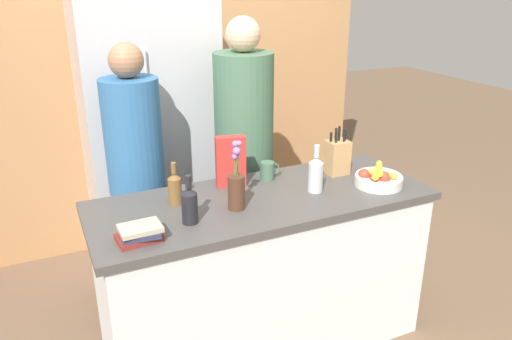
{
  "coord_description": "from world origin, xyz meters",
  "views": [
    {
      "loc": [
        -1.01,
        -2.11,
        1.95
      ],
      "look_at": [
        0.0,
        0.08,
        1.01
      ],
      "focal_mm": 35.0,
      "sensor_mm": 36.0,
      "label": 1
    }
  ],
  "objects": [
    {
      "name": "ground_plane",
      "position": [
        0.0,
        0.0,
        0.0
      ],
      "size": [
        14.0,
        14.0,
        0.0
      ],
      "primitive_type": "plane",
      "color": "brown"
    },
    {
      "name": "kitchen_island",
      "position": [
        0.0,
        0.0,
        0.45
      ],
      "size": [
        1.77,
        0.67,
        0.89
      ],
      "color": "silver",
      "rests_on": "ground_plane"
    },
    {
      "name": "back_wall_wood",
      "position": [
        0.0,
        1.52,
        1.3
      ],
      "size": [
        2.97,
        0.12,
        2.6
      ],
      "color": "#AD7A4C",
      "rests_on": "ground_plane"
    },
    {
      "name": "refrigerator",
      "position": [
        -0.3,
        1.16,
        0.94
      ],
      "size": [
        0.86,
        0.63,
        1.87
      ],
      "color": "#B7B7BC",
      "rests_on": "ground_plane"
    },
    {
      "name": "fruit_bowl",
      "position": [
        0.63,
        -0.12,
        0.93
      ],
      "size": [
        0.26,
        0.26,
        0.11
      ],
      "color": "silver",
      "rests_on": "kitchen_island"
    },
    {
      "name": "knife_block",
      "position": [
        0.53,
        0.12,
        0.99
      ],
      "size": [
        0.12,
        0.1,
        0.28
      ],
      "color": "tan",
      "rests_on": "kitchen_island"
    },
    {
      "name": "flower_vase",
      "position": [
        -0.17,
        -0.07,
        1.0
      ],
      "size": [
        0.08,
        0.08,
        0.35
      ],
      "color": "#4C2D1E",
      "rests_on": "kitchen_island"
    },
    {
      "name": "cereal_box",
      "position": [
        -0.09,
        0.21,
        1.03
      ],
      "size": [
        0.17,
        0.09,
        0.28
      ],
      "color": "red",
      "rests_on": "kitchen_island"
    },
    {
      "name": "coffee_mug",
      "position": [
        0.13,
        0.21,
        0.94
      ],
      "size": [
        0.12,
        0.08,
        0.1
      ],
      "color": "#42664C",
      "rests_on": "kitchen_island"
    },
    {
      "name": "book_stack",
      "position": [
        -0.67,
        -0.18,
        0.93
      ],
      "size": [
        0.2,
        0.16,
        0.07
      ],
      "color": "maroon",
      "rests_on": "kitchen_island"
    },
    {
      "name": "bottle_oil",
      "position": [
        -0.43,
        0.11,
        0.98
      ],
      "size": [
        0.07,
        0.07,
        0.22
      ],
      "color": "brown",
      "rests_on": "kitchen_island"
    },
    {
      "name": "bottle_vinegar",
      "position": [
        0.28,
        -0.04,
        0.99
      ],
      "size": [
        0.08,
        0.08,
        0.26
      ],
      "color": "#B2BCC1",
      "rests_on": "kitchen_island"
    },
    {
      "name": "bottle_wine",
      "position": [
        -0.42,
        -0.12,
        0.98
      ],
      "size": [
        0.08,
        0.08,
        0.23
      ],
      "color": "black",
      "rests_on": "kitchen_island"
    },
    {
      "name": "person_at_sink",
      "position": [
        -0.52,
        0.61,
        0.92
      ],
      "size": [
        0.32,
        0.32,
        1.63
      ],
      "rotation": [
        0.0,
        0.0,
        0.3
      ],
      "color": "#383842",
      "rests_on": "ground_plane"
    },
    {
      "name": "person_in_blue",
      "position": [
        0.14,
        0.57,
        0.98
      ],
      "size": [
        0.36,
        0.36,
        1.75
      ],
      "rotation": [
        0.0,
        0.0,
        0.43
      ],
      "color": "#383842",
      "rests_on": "ground_plane"
    }
  ]
}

